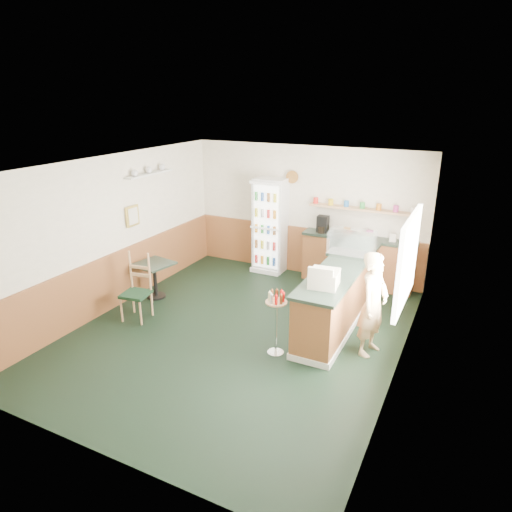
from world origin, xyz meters
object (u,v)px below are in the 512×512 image
Objects in this scene: drinks_fridge at (270,226)px; cafe_table at (155,273)px; cash_register at (324,278)px; shopkeeper at (373,304)px; condiment_stand at (276,313)px; cafe_chair at (139,285)px; display_case at (352,244)px.

drinks_fridge reaches higher than cafe_table.
shopkeeper is (0.70, 0.16, -0.34)m from cash_register.
condiment_stand is at bearing -15.91° from cafe_table.
drinks_fridge is at bearing 62.39° from shopkeeper.
cash_register is 3.20m from cafe_chair.
cafe_table is 0.63× the size of cafe_chair.
shopkeeper is 1.37× the size of cafe_chair.
cash_register is (2.05, -2.57, 0.12)m from drinks_fridge.
cafe_table is (-3.40, -1.15, -0.75)m from display_case.
cafe_chair reaches higher than condiment_stand.
cafe_table is at bearing 164.09° from condiment_stand.
cash_register reaches higher than cafe_table.
shopkeeper is at bearing -41.07° from drinks_fridge.
drinks_fridge is 1.28× the size of shopkeeper.
drinks_fridge is at bearing 61.85° from cafe_chair.
cafe_table is (-1.35, -2.24, -0.52)m from drinks_fridge.
condiment_stand is at bearing -144.63° from cash_register.
display_case is (2.05, -1.09, 0.22)m from drinks_fridge.
cafe_chair reaches higher than cafe_table.
cash_register is 0.86m from condiment_stand.
cash_register is 0.79m from shopkeeper.
drinks_fridge is 3.42m from condiment_stand.
cash_register is 0.37× the size of cafe_chair.
shopkeeper reaches higher than cash_register.
shopkeeper is 4.11m from cafe_table.
shopkeeper reaches higher than display_case.
shopkeeper is 3.88m from cafe_chair.
condiment_stand is (1.51, -3.05, -0.35)m from drinks_fridge.
display_case is at bearing 74.50° from condiment_stand.
drinks_fridge is 2.34m from display_case.
cash_register is 0.43× the size of condiment_stand.
cafe_chair is (-1.08, -3.00, -0.41)m from drinks_fridge.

